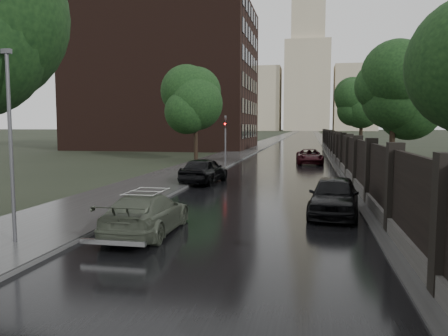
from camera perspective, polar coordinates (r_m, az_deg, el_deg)
ground at (r=9.26m, az=-2.99°, el=-14.56°), size 800.00×800.00×0.00m
road at (r=198.47m, az=10.48°, el=4.48°), size 8.00×420.00×0.02m
sidewalk_left at (r=198.62m, az=8.74°, el=4.53°), size 4.00×420.00×0.16m
verge_right at (r=198.49m, az=12.07°, el=4.46°), size 3.00×420.00×0.08m
fence_right at (r=40.58m, az=14.55°, el=2.26°), size 0.45×75.72×2.70m
tree_left_far at (r=39.80m, az=-3.73°, el=8.46°), size 4.25×4.25×7.39m
tree_right_b at (r=30.96m, az=21.28°, el=8.41°), size 4.08×4.08×7.01m
tree_right_c at (r=48.76m, az=17.53°, el=7.32°), size 4.08×4.08×7.01m
lamp_post at (r=12.47m, az=-26.09°, el=2.63°), size 0.25×0.12×5.11m
traffic_light at (r=34.05m, az=0.18°, el=4.18°), size 0.16×0.32×4.00m
brick_building at (r=64.06m, az=-7.47°, el=11.56°), size 24.00×18.00×20.00m
stalinist_tower at (r=310.45m, az=10.83°, el=11.90°), size 92.00×30.00×159.00m
volga_sedan at (r=13.10m, az=-10.07°, el=-5.88°), size 1.81×4.24×1.22m
hatchback_left at (r=24.33m, az=-2.61°, el=-0.29°), size 2.20×4.43×1.45m
car_right_near at (r=16.00m, az=14.18°, el=-3.56°), size 2.06×4.28×1.41m
car_right_far at (r=37.38m, az=11.11°, el=1.48°), size 2.39×4.66×1.26m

